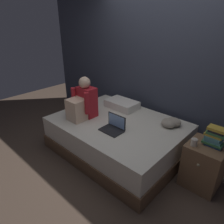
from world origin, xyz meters
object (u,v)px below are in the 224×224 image
object	(u,v)px
bed	(117,136)
mug	(194,142)
nightstand	(203,165)
book_stack	(215,137)
clothes_pile	(171,122)
laptop	(114,127)
person_sitting	(83,103)
pillow	(122,104)

from	to	relation	value
bed	mug	distance (m)	1.23
nightstand	book_stack	distance (m)	0.42
clothes_pile	book_stack	bearing A→B (deg)	-17.51
laptop	book_stack	distance (m)	1.30
nightstand	book_stack	bearing A→B (deg)	45.61
person_sitting	clothes_pile	distance (m)	1.39
book_stack	person_sitting	bearing A→B (deg)	-165.04
book_stack	clothes_pile	world-z (taller)	book_stack
pillow	clothes_pile	bearing A→B (deg)	-0.46
laptop	mug	size ratio (longest dim) A/B	3.56
mug	clothes_pile	size ratio (longest dim) A/B	0.32
person_sitting	mug	xyz separation A→B (m)	(1.68, 0.33, -0.15)
bed	person_sitting	distance (m)	0.77
book_stack	nightstand	bearing A→B (deg)	-134.39
pillow	book_stack	world-z (taller)	book_stack
bed	nightstand	distance (m)	1.31
pillow	book_stack	bearing A→B (deg)	-7.54
pillow	mug	xyz separation A→B (m)	(1.47, -0.38, 0.04)
pillow	book_stack	distance (m)	1.66
laptop	clothes_pile	xyz separation A→B (m)	(0.54, 0.68, 0.00)
person_sitting	nightstand	bearing A→B (deg)	14.09
person_sitting	book_stack	distance (m)	1.91
mug	clothes_pile	world-z (taller)	mug
bed	nightstand	world-z (taller)	nightstand
laptop	mug	bearing A→B (deg)	16.81
person_sitting	clothes_pile	bearing A→B (deg)	30.68
nightstand	mug	bearing A→B (deg)	-137.31
nightstand	mug	xyz separation A→B (m)	(-0.13, -0.12, 0.34)
bed	clothes_pile	distance (m)	0.87
book_stack	bed	bearing A→B (deg)	-170.12
person_sitting	clothes_pile	size ratio (longest dim) A/B	2.33
bed	person_sitting	xyz separation A→B (m)	(-0.51, -0.26, 0.52)
clothes_pile	mug	bearing A→B (deg)	-36.76
nightstand	person_sitting	distance (m)	1.93
pillow	mug	size ratio (longest dim) A/B	6.22
nightstand	clothes_pile	xyz separation A→B (m)	(-0.62, 0.25, 0.30)
bed	clothes_pile	world-z (taller)	clothes_pile
laptop	pillow	world-z (taller)	laptop
person_sitting	pillow	xyz separation A→B (m)	(0.21, 0.71, -0.19)
bed	nightstand	size ratio (longest dim) A/B	3.34
book_stack	clothes_pile	xyz separation A→B (m)	(-0.66, 0.21, -0.12)
bed	book_stack	size ratio (longest dim) A/B	8.11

